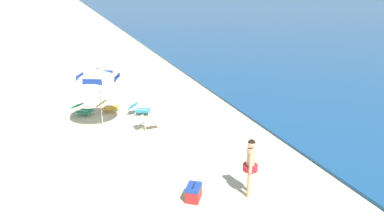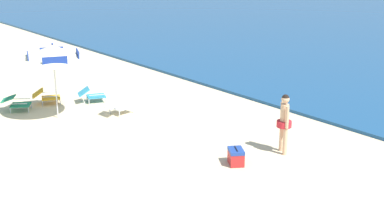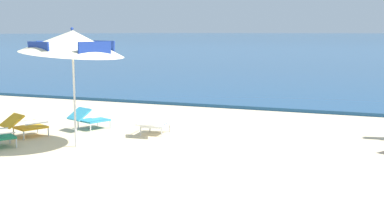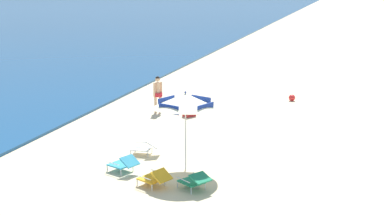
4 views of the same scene
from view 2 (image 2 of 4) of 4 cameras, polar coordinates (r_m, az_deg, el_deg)
name	(u,v)px [view 2 (image 2 of 4)]	position (r m, az deg, el deg)	size (l,w,h in m)	color
ground_plane	(25,199)	(12.44, -17.14, -9.11)	(800.00, 800.00, 0.00)	beige
beach_umbrella_striped_main	(53,53)	(16.94, -14.37, 5.65)	(2.06, 2.03, 2.38)	silver
lounge_chair_under_umbrella	(46,96)	(18.91, -15.03, 1.22)	(0.85, 1.03, 0.53)	gold
lounge_chair_beside_umbrella	(16,103)	(18.42, -17.94, 0.54)	(0.92, 1.01, 0.50)	#1E7F56
lounge_chair_facing_sea	(92,94)	(18.76, -10.46, 1.40)	(0.82, 1.02, 0.52)	teal
lounge_chair_spare_folded	(118,106)	(17.36, -7.77, 0.20)	(0.63, 0.94, 0.52)	white
person_standing_near_shore	(284,119)	(14.17, 9.65, -1.19)	(0.42, 0.39, 1.58)	#D8A87F
cooler_box	(236,157)	(13.56, 4.63, -5.10)	(0.61, 0.56, 0.43)	red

